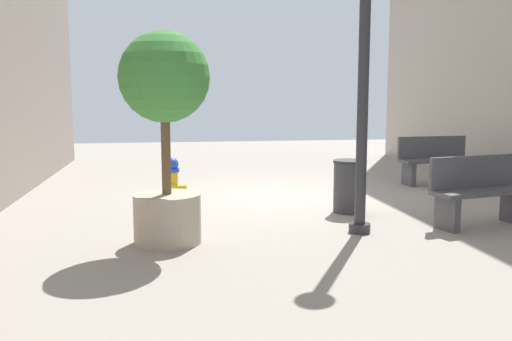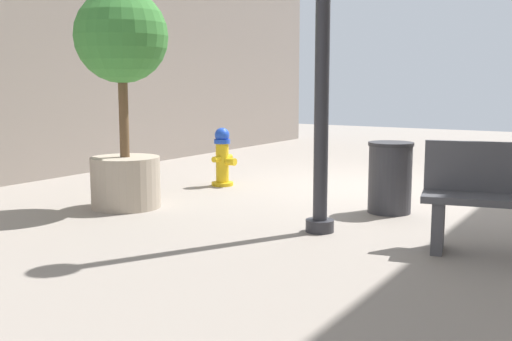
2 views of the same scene
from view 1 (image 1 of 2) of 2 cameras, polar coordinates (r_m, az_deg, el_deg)
ground_plane at (r=9.76m, az=2.65°, el=-2.66°), size 23.40×23.40×0.00m
fire_hydrant at (r=8.55m, az=-8.64°, el=-1.43°), size 0.38×0.41×0.83m
bench_near at (r=11.61m, az=18.00°, el=1.06°), size 1.54×0.57×0.95m
bench_far at (r=8.08m, az=22.06°, el=-1.94°), size 1.51×0.75×0.95m
planter_tree at (r=6.57m, az=-9.39°, el=5.93°), size 1.07×1.07×2.51m
street_lamp at (r=7.16m, az=11.16°, el=13.39°), size 0.36×0.36×4.02m
trash_bin at (r=8.49m, az=9.64°, el=-1.60°), size 0.51×0.51×0.80m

